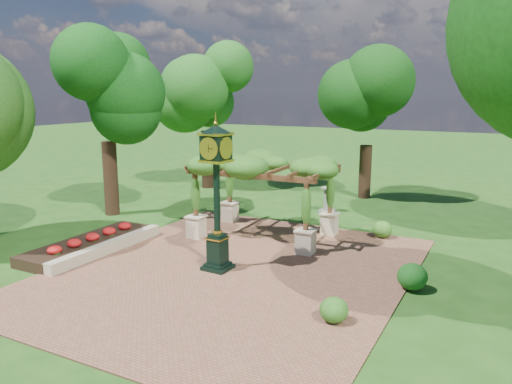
% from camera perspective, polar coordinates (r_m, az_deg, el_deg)
% --- Properties ---
extents(ground, '(120.00, 120.00, 0.00)m').
position_cam_1_polar(ground, '(14.64, -4.62, -10.22)').
color(ground, '#1E4714').
rests_on(ground, ground).
extents(brick_plaza, '(10.00, 12.00, 0.04)m').
position_cam_1_polar(brick_plaza, '(15.43, -2.62, -8.95)').
color(brick_plaza, brown).
rests_on(brick_plaza, ground).
extents(border_wall, '(0.35, 5.00, 0.40)m').
position_cam_1_polar(border_wall, '(17.68, -16.54, -6.13)').
color(border_wall, '#C6B793').
rests_on(border_wall, ground).
extents(flower_bed, '(1.50, 5.00, 0.36)m').
position_cam_1_polar(flower_bed, '(18.30, -18.57, -5.72)').
color(flower_bed, red).
rests_on(flower_bed, ground).
extents(pedestal_clock, '(0.94, 0.94, 4.50)m').
position_cam_1_polar(pedestal_clock, '(14.82, -4.54, 0.92)').
color(pedestal_clock, black).
rests_on(pedestal_clock, brick_plaza).
extents(pergola, '(5.11, 3.30, 3.16)m').
position_cam_1_polar(pergola, '(18.36, 0.89, 2.70)').
color(pergola, beige).
rests_on(pergola, brick_plaza).
extents(sundial, '(0.65, 0.65, 1.14)m').
position_cam_1_polar(sundial, '(22.80, 8.13, -1.06)').
color(sundial, gray).
rests_on(sundial, ground).
extents(shrub_front, '(0.76, 0.76, 0.61)m').
position_cam_1_polar(shrub_front, '(12.19, 8.89, -13.17)').
color(shrub_front, '#285C1A').
rests_on(shrub_front, brick_plaza).
extents(shrub_mid, '(1.07, 1.07, 0.74)m').
position_cam_1_polar(shrub_mid, '(14.51, 17.44, -9.21)').
color(shrub_mid, '#164C15').
rests_on(shrub_mid, brick_plaza).
extents(shrub_back, '(0.88, 0.88, 0.64)m').
position_cam_1_polar(shrub_back, '(19.15, 14.27, -4.16)').
color(shrub_back, '#33681E').
rests_on(shrub_back, brick_plaza).
extents(tree_west_near, '(3.38, 3.38, 8.38)m').
position_cam_1_polar(tree_west_near, '(22.57, -16.86, 11.81)').
color(tree_west_near, '#382216').
rests_on(tree_west_near, ground).
extents(tree_west_far, '(3.41, 3.41, 8.30)m').
position_cam_1_polar(tree_west_far, '(28.12, -5.72, 11.94)').
color(tree_west_far, black).
rests_on(tree_west_far, ground).
extents(tree_north, '(3.34, 3.34, 6.98)m').
position_cam_1_polar(tree_north, '(25.78, 12.69, 9.80)').
color(tree_north, '#332014').
rests_on(tree_north, ground).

